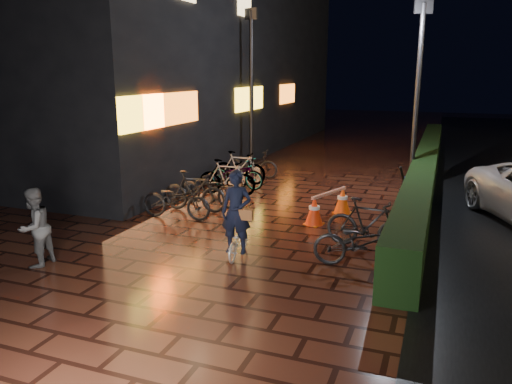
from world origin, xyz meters
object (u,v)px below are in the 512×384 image
at_px(cart_assembly, 411,184).
at_px(bystander_person, 34,228).
at_px(cyclist, 237,225).
at_px(traffic_barrier, 329,205).

bearing_deg(cart_assembly, bystander_person, -130.93).
bearing_deg(bystander_person, cart_assembly, 136.61).
xyz_separation_m(cyclist, cart_assembly, (2.94, 5.54, -0.10)).
distance_m(bystander_person, cyclist, 3.84).
bearing_deg(bystander_person, cyclist, 115.08).
bearing_deg(cyclist, traffic_barrier, 71.32).
bearing_deg(traffic_barrier, bystander_person, -131.67).
xyz_separation_m(bystander_person, cyclist, (3.40, 1.77, -0.10)).
relative_size(cyclist, traffic_barrier, 1.03).
distance_m(cyclist, cart_assembly, 6.28).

